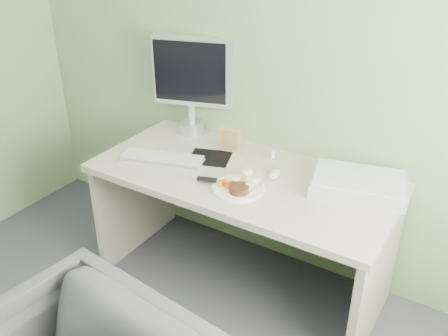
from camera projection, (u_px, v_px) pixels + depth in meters
The scene contains 14 objects.
wall_back at pixel (280, 41), 2.60m from camera, with size 3.50×3.50×0.00m, color gray.
desk at pixel (242, 204), 2.69m from camera, with size 1.60×0.75×0.73m.
plate at pixel (238, 188), 2.46m from camera, with size 0.26×0.26×0.01m, color white.
steak at pixel (239, 189), 2.42m from camera, with size 0.10×0.10×0.03m, color black.
potato_pile at pixel (248, 178), 2.48m from camera, with size 0.12×0.09×0.07m, color tan.
carrot_heap at pixel (228, 182), 2.46m from camera, with size 0.07×0.06×0.04m, color #FA6205.
steak_knife at pixel (215, 180), 2.50m from camera, with size 0.25×0.11×0.02m.
mousepad at pixel (210, 158), 2.77m from camera, with size 0.22×0.20×0.00m, color black.
keyboard at pixel (162, 158), 2.74m from camera, with size 0.45×0.13×0.02m, color white.
computer_mouse at pixel (274, 174), 2.57m from camera, with size 0.06×0.10×0.04m, color white.
photo_frame at pixel (230, 140), 2.81m from camera, with size 0.12×0.01×0.15m, color #A78A4E.
eyedrop_bottle at pixel (273, 153), 2.76m from camera, with size 0.02×0.02×0.07m.
scanner at pixel (359, 185), 2.44m from camera, with size 0.45×0.30×0.07m, color #B8B9BF.
monitor at pixel (193, 80), 2.93m from camera, with size 0.48×0.20×0.59m.
Camera 1 is at (1.12, -0.36, 1.99)m, focal length 40.00 mm.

